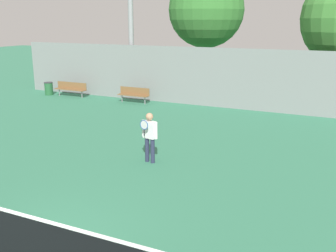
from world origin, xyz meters
The scene contains 7 objects.
tennis_net centered at (0.00, 0.00, 0.52)m, with size 12.27×0.09×1.02m.
tennis_player centered at (-0.18, 5.87, 0.96)m, with size 0.60×0.45×1.66m.
bench_courtside_near centered at (-9.81, 13.91, 0.54)m, with size 2.13×0.40×0.87m.
bench_courtside_far centered at (-5.43, 13.91, 0.54)m, with size 1.85×0.40×0.87m.
trash_bin centered at (-11.44, 13.78, 0.40)m, with size 0.52×0.52×0.79m.
back_fence centered at (0.00, 14.90, 1.56)m, with size 27.25×0.06×3.13m.
tree_green_tall centered at (-3.75, 20.75, 5.15)m, with size 5.01×5.01×7.67m.
Camera 1 is at (5.55, -4.84, 4.52)m, focal length 42.00 mm.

